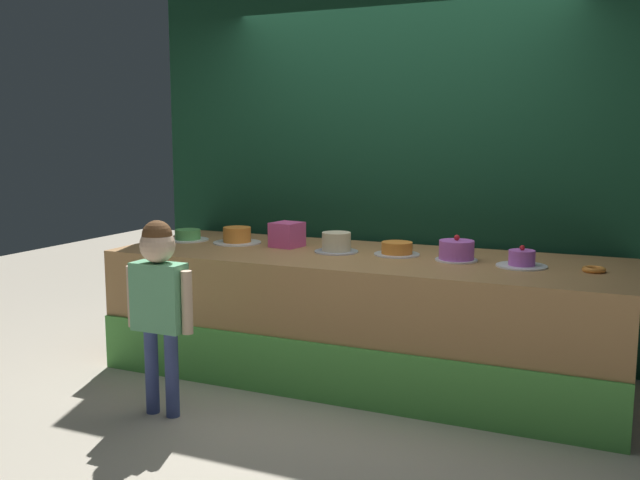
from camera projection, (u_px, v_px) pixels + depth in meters
The scene contains 12 objects.
ground_plane at pixel (329, 403), 4.28m from camera, with size 12.00×12.00×0.00m, color #BCB29E.
stage_platform at pixel (363, 316), 4.73m from camera, with size 3.33×1.16×0.82m.
curtain_backdrop at pixel (397, 135), 5.17m from camera, with size 3.89×0.08×3.18m, color #113823.
child_figure at pixel (159, 291), 4.01m from camera, with size 0.44×0.20×1.13m.
pink_box at pixel (287, 235), 4.99m from camera, with size 0.19×0.20×0.17m, color #E9549E.
donut at pixel (594, 269), 4.09m from camera, with size 0.13×0.13×0.03m, color orange.
cake_far_left at pixel (188, 236), 5.29m from camera, with size 0.31×0.31×0.08m.
cake_left at pixel (237, 236), 5.16m from camera, with size 0.35×0.35×0.12m.
cake_center_left at pixel (336, 243), 4.77m from camera, with size 0.29×0.29×0.13m.
cake_center_right at pixel (397, 249), 4.66m from camera, with size 0.30×0.30×0.09m.
cake_right at pixel (456, 251), 4.45m from camera, with size 0.26×0.26×0.16m.
cake_far_right at pixel (522, 260), 4.25m from camera, with size 0.30×0.30×0.13m.
Camera 1 is at (1.63, -3.75, 1.61)m, focal length 40.03 mm.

